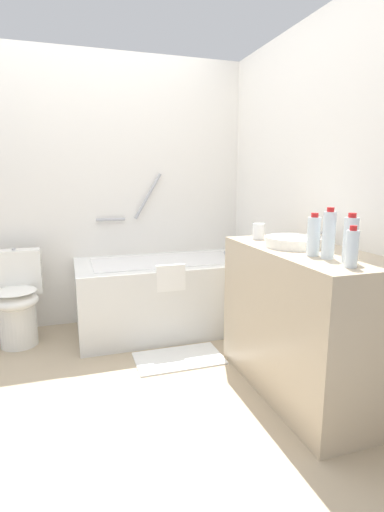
{
  "coord_description": "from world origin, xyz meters",
  "views": [
    {
      "loc": [
        -0.11,
        -2.26,
        1.28
      ],
      "look_at": [
        0.68,
        0.21,
        0.75
      ],
      "focal_mm": 27.36,
      "sensor_mm": 36.0,
      "label": 1
    }
  ],
  "objects": [
    {
      "name": "drinking_glass_0",
      "position": [
        1.09,
        0.05,
        0.93
      ],
      "size": [
        0.08,
        0.08,
        0.1
      ],
      "primitive_type": "cylinder",
      "color": "white",
      "rests_on": "vanity_counter"
    },
    {
      "name": "sink_faucet",
      "position": [
        1.35,
        -0.28,
        0.91
      ],
      "size": [
        0.13,
        0.15,
        0.08
      ],
      "color": "#BABABF",
      "rests_on": "vanity_counter"
    },
    {
      "name": "vanity_counter",
      "position": [
        1.19,
        -0.37,
        0.44
      ],
      "size": [
        0.52,
        1.16,
        0.88
      ],
      "primitive_type": "cube",
      "color": "tan",
      "rests_on": "ground_plane"
    },
    {
      "name": "wall_back_tiled",
      "position": [
        0.0,
        1.26,
        1.15
      ],
      "size": [
        3.29,
        0.1,
        2.3
      ],
      "primitive_type": "cube",
      "color": "white",
      "rests_on": "ground_plane"
    },
    {
      "name": "sink_basin",
      "position": [
        1.16,
        -0.28,
        0.91
      ],
      "size": [
        0.34,
        0.34,
        0.06
      ],
      "primitive_type": "cylinder",
      "color": "white",
      "rests_on": "vanity_counter"
    },
    {
      "name": "water_bottle_3",
      "position": [
        1.13,
        -0.63,
        1.0
      ],
      "size": [
        0.06,
        0.06,
        0.26
      ],
      "color": "silver",
      "rests_on": "vanity_counter"
    },
    {
      "name": "bathtub",
      "position": [
        0.65,
        0.83,
        0.32
      ],
      "size": [
        1.47,
        0.75,
        1.32
      ],
      "color": "silver",
      "rests_on": "ground_plane"
    },
    {
      "name": "water_bottle_0",
      "position": [
        1.11,
        -0.54,
        0.98
      ],
      "size": [
        0.07,
        0.07,
        0.22
      ],
      "color": "silver",
      "rests_on": "vanity_counter"
    },
    {
      "name": "bath_mat",
      "position": [
        0.59,
        0.24,
        0.01
      ],
      "size": [
        0.62,
        0.37,
        0.01
      ],
      "primitive_type": "cube",
      "color": "white",
      "rests_on": "ground_plane"
    },
    {
      "name": "water_bottle_1",
      "position": [
        1.17,
        -0.74,
        0.99
      ],
      "size": [
        0.07,
        0.07,
        0.24
      ],
      "color": "silver",
      "rests_on": "vanity_counter"
    },
    {
      "name": "ground_plane",
      "position": [
        0.0,
        0.0,
        0.0
      ],
      "size": [
        3.89,
        3.89,
        0.0
      ],
      "primitive_type": "plane",
      "color": "tan"
    },
    {
      "name": "toilet",
      "position": [
        -0.52,
        0.89,
        0.35
      ],
      "size": [
        0.38,
        0.47,
        0.73
      ],
      "rotation": [
        0.0,
        0.0,
        -1.54
      ],
      "color": "white",
      "rests_on": "ground_plane"
    },
    {
      "name": "water_bottle_2",
      "position": [
        1.11,
        -0.83,
        0.97
      ],
      "size": [
        0.06,
        0.06,
        0.19
      ],
      "color": "silver",
      "rests_on": "vanity_counter"
    },
    {
      "name": "wall_right_mirror",
      "position": [
        1.5,
        0.0,
        1.15
      ],
      "size": [
        0.1,
        2.82,
        2.3
      ],
      "primitive_type": "cube",
      "color": "white",
      "rests_on": "ground_plane"
    }
  ]
}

